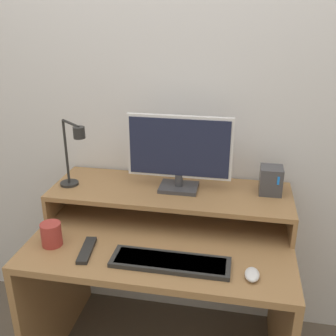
% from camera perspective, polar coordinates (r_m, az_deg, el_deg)
% --- Properties ---
extents(wall_back, '(6.00, 0.05, 2.50)m').
position_cam_1_polar(wall_back, '(1.91, 1.59, 10.88)').
color(wall_back, silver).
rests_on(wall_back, ground_plane).
extents(desk, '(1.11, 0.71, 0.71)m').
position_cam_1_polar(desk, '(1.86, -0.69, -15.00)').
color(desk, olive).
rests_on(desk, ground_plane).
extents(monitor_shelf, '(1.11, 0.37, 0.14)m').
position_cam_1_polar(monitor_shelf, '(1.84, 0.32, -3.72)').
color(monitor_shelf, olive).
rests_on(monitor_shelf, desk).
extents(monitor, '(0.47, 0.14, 0.35)m').
position_cam_1_polar(monitor, '(1.76, 1.63, 2.40)').
color(monitor, '#38383D').
rests_on(monitor, monitor_shelf).
extents(desk_lamp, '(0.18, 0.16, 0.32)m').
position_cam_1_polar(desk_lamp, '(1.81, -13.61, 2.22)').
color(desk_lamp, black).
rests_on(desk_lamp, monitor_shelf).
extents(router_dock, '(0.10, 0.10, 0.13)m').
position_cam_1_polar(router_dock, '(1.83, 14.70, -1.73)').
color(router_dock, '#3D3D42').
rests_on(router_dock, monitor_shelf).
extents(keyboard, '(0.46, 0.13, 0.02)m').
position_cam_1_polar(keyboard, '(1.56, 0.33, -13.48)').
color(keyboard, '#282828').
rests_on(keyboard, desk).
extents(mouse, '(0.05, 0.08, 0.03)m').
position_cam_1_polar(mouse, '(1.52, 12.10, -14.88)').
color(mouse, silver).
rests_on(mouse, desk).
extents(remote_control, '(0.07, 0.18, 0.02)m').
position_cam_1_polar(remote_control, '(1.66, -11.71, -11.59)').
color(remote_control, black).
rests_on(remote_control, desk).
extents(mug, '(0.08, 0.08, 0.10)m').
position_cam_1_polar(mug, '(1.72, -16.57, -9.20)').
color(mug, '#9E332D').
rests_on(mug, desk).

